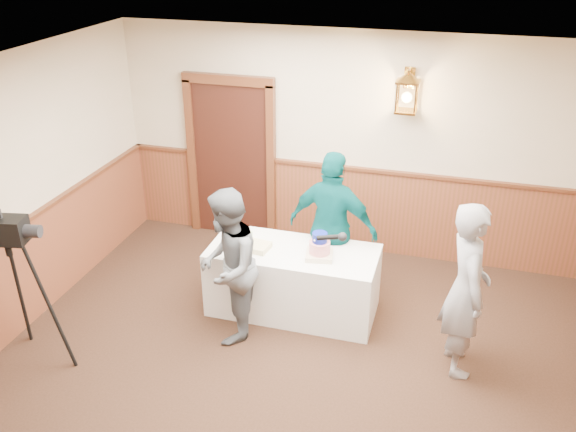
# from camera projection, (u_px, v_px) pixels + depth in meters

# --- Properties ---
(room_shell) EXTENTS (6.02, 7.02, 2.81)m
(room_shell) POSITION_uv_depth(u_px,v_px,m) (277.00, 256.00, 4.81)
(room_shell) COLOR #BFB38F
(room_shell) RESTS_ON ground
(display_table) EXTENTS (1.80, 0.80, 0.75)m
(display_table) POSITION_uv_depth(u_px,v_px,m) (293.00, 280.00, 6.63)
(display_table) COLOR white
(display_table) RESTS_ON ground
(tiered_cake) EXTENTS (0.32, 0.32, 0.28)m
(tiered_cake) POSITION_uv_depth(u_px,v_px,m) (320.00, 248.00, 6.28)
(tiered_cake) COLOR beige
(tiered_cake) RESTS_ON display_table
(sheet_cake_yellow) EXTENTS (0.33, 0.27, 0.06)m
(sheet_cake_yellow) POSITION_uv_depth(u_px,v_px,m) (255.00, 246.00, 6.48)
(sheet_cake_yellow) COLOR #E7DE8A
(sheet_cake_yellow) RESTS_ON display_table
(sheet_cake_green) EXTENTS (0.28, 0.23, 0.06)m
(sheet_cake_green) POSITION_uv_depth(u_px,v_px,m) (238.00, 236.00, 6.67)
(sheet_cake_green) COLOR #AEDB9B
(sheet_cake_green) RESTS_ON display_table
(interviewer) EXTENTS (1.55, 0.89, 1.63)m
(interviewer) POSITION_uv_depth(u_px,v_px,m) (228.00, 267.00, 6.03)
(interviewer) COLOR #555A5F
(interviewer) RESTS_ON ground
(baker) EXTENTS (0.56, 0.72, 1.74)m
(baker) POSITION_uv_depth(u_px,v_px,m) (466.00, 290.00, 5.57)
(baker) COLOR gray
(baker) RESTS_ON ground
(assistant_p) EXTENTS (1.08, 0.60, 1.74)m
(assistant_p) POSITION_uv_depth(u_px,v_px,m) (333.00, 228.00, 6.67)
(assistant_p) COLOR #054D4E
(assistant_p) RESTS_ON ground
(tv_camera_rig) EXTENTS (0.63, 0.58, 1.59)m
(tv_camera_rig) POSITION_uv_depth(u_px,v_px,m) (21.00, 303.00, 5.65)
(tv_camera_rig) COLOR black
(tv_camera_rig) RESTS_ON ground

